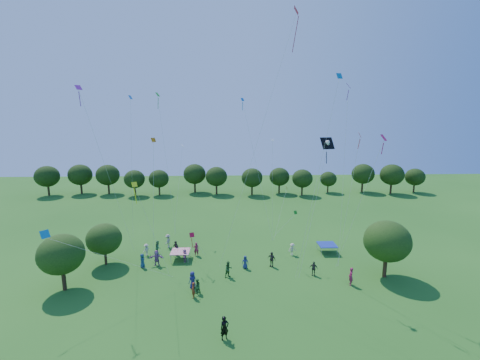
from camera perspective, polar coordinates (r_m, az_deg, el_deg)
name	(u,v)px	position (r m, az deg, el deg)	size (l,w,h in m)	color
near_tree_west	(61,254)	(36.54, -29.20, -11.46)	(4.35, 4.35, 5.72)	#422B19
near_tree_north	(104,239)	(40.74, -23.02, -9.61)	(3.96, 3.96, 4.93)	#422B19
near_tree_east	(387,241)	(37.83, 24.70, -9.85)	(4.81, 4.81, 6.22)	#422B19
treeline	(225,176)	(72.61, -2.64, 0.68)	(88.01, 8.77, 6.77)	#422B19
tent_red_stripe	(180,251)	(40.24, -10.55, -12.39)	(2.20, 2.20, 1.10)	red
tent_blue	(327,245)	(43.01, 15.22, -11.04)	(2.20, 2.20, 1.10)	navy
man_in_black	(225,328)	(27.08, -2.76, -24.82)	(0.72, 0.46, 1.92)	black
crowd_person_0	(245,262)	(37.57, 0.92, -14.40)	(0.74, 0.40, 1.50)	navy
crowd_person_1	(193,290)	(32.44, -8.32, -18.80)	(0.58, 0.37, 1.55)	maroon
crowd_person_2	(158,247)	(42.48, -14.37, -11.53)	(0.85, 0.46, 1.72)	#285D39
crowd_person_3	(292,249)	(41.40, 9.26, -12.06)	(1.01, 0.45, 1.55)	beige
crowd_person_4	(313,268)	(36.95, 12.93, -15.07)	(0.93, 0.42, 1.59)	#3F3A32
crowd_person_5	(185,256)	(39.71, -9.82, -13.09)	(1.45, 0.52, 1.55)	#AF6695
crowd_person_6	(142,261)	(39.42, -16.97, -13.54)	(0.81, 0.44, 1.63)	navy
crowd_person_7	(196,249)	(41.10, -7.79, -12.06)	(0.64, 0.41, 1.72)	maroon
crowd_person_8	(229,269)	(35.71, -2.05, -15.58)	(0.87, 0.47, 1.77)	#254F22
crowd_person_9	(146,250)	(42.44, -16.31, -11.81)	(0.99, 0.44, 1.51)	beige
crowd_person_10	(176,248)	(41.62, -11.34, -11.78)	(1.09, 0.49, 1.85)	#372E2C
crowd_person_11	(157,258)	(39.44, -14.61, -13.24)	(1.72, 0.61, 1.84)	#8A528C
crowd_person_12	(193,280)	(34.00, -8.44, -17.15)	(0.86, 0.46, 1.74)	navy
crowd_person_13	(351,276)	(35.98, 19.09, -15.90)	(0.70, 0.45, 1.86)	maroon
crowd_person_14	(197,286)	(33.12, -7.64, -18.19)	(0.73, 0.39, 1.48)	#2B6129
crowd_person_15	(168,241)	(44.16, -12.69, -10.52)	(1.18, 0.53, 1.80)	tan
crowd_person_16	(272,259)	(38.14, 5.63, -13.84)	(1.04, 0.47, 1.77)	#3B322F
pirate_kite	(327,145)	(32.15, 15.21, 5.98)	(3.37, 2.01, 13.69)	black
red_high_kite	(280,69)	(31.23, 7.09, 18.96)	(7.32, 2.16, 25.13)	red
small_kite_0	(193,238)	(35.95, -8.37, -10.17)	(1.64, 1.84, 3.28)	red
small_kite_1	(153,166)	(36.70, -15.13, 2.36)	(0.76, 1.03, 13.43)	orange
small_kite_2	(143,210)	(28.21, -16.79, -5.06)	(1.89, 4.77, 10.48)	#EFFF16
small_kite_3	(161,124)	(42.83, -13.79, 9.58)	(1.92, 0.70, 18.76)	green
small_kite_4	(250,138)	(41.38, 1.87, 7.50)	(4.04, 3.46, 18.11)	blue
small_kite_5	(93,132)	(35.09, -24.64, 7.84)	(2.91, 5.48, 18.55)	purple
small_kite_6	(272,173)	(40.02, 5.78, 1.23)	(0.42, 0.41, 13.10)	white
small_kite_7	(67,242)	(30.77, -28.35, -9.70)	(9.60, 5.02, 6.61)	#0C79B9
small_kite_8	(374,164)	(30.39, 22.76, 2.64)	(2.01, 5.32, 14.16)	#C70B40
small_kite_9	(355,165)	(31.43, 19.73, 2.52)	(0.45, 3.43, 14.29)	#F9230D
small_kite_10	(285,195)	(44.69, 7.96, -2.65)	(2.48, 4.41, 6.30)	#B9DB13
small_kite_11	(292,216)	(42.34, 9.26, -6.38)	(3.53, 0.62, 3.76)	#1D8217
small_kite_12	(131,135)	(43.12, -18.78, 7.53)	(0.75, 1.16, 18.35)	blue
small_kite_13	(346,123)	(33.64, 18.39, 9.57)	(0.67, 0.79, 18.85)	#881688
small_kite_14	(180,165)	(45.92, -10.54, 2.65)	(1.14, 4.47, 11.98)	white
small_kite_15	(325,143)	(27.85, 14.85, 6.30)	(2.43, 3.54, 18.94)	#0A6BA3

